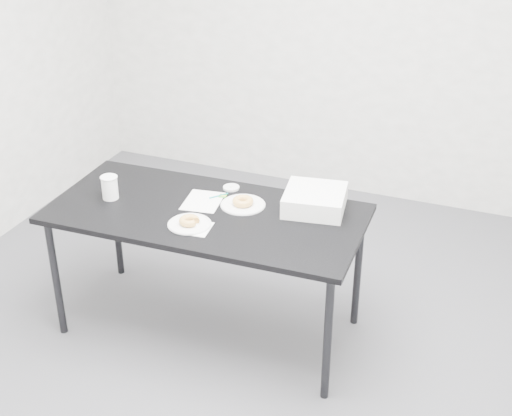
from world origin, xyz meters
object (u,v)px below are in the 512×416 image
at_px(donut_near, 189,221).
at_px(donut_far, 243,201).
at_px(pen, 219,196).
at_px(scorecard, 203,201).
at_px(plate_near, 190,224).
at_px(coffee_cup, 110,187).
at_px(table, 206,221).
at_px(plate_far, 243,205).
at_px(bakery_box, 315,200).

distance_m(donut_near, donut_far, 0.35).
bearing_deg(pen, scorecard, -176.42).
bearing_deg(pen, plate_near, -142.42).
bearing_deg(coffee_cup, table, 5.81).
bearing_deg(plate_near, coffee_cup, 168.26).
bearing_deg(donut_far, coffee_cup, -165.06).
distance_m(table, coffee_cup, 0.57).
xyz_separation_m(plate_near, donut_near, (0.00, 0.00, 0.02)).
distance_m(pen, donut_far, 0.17).
distance_m(donut_near, plate_far, 0.35).
relative_size(table, scorecard, 6.86).
relative_size(coffee_cup, bakery_box, 0.42).
relative_size(plate_near, donut_far, 1.98).
bearing_deg(coffee_cup, donut_near, -11.74).
relative_size(pen, donut_far, 1.01).
bearing_deg(donut_near, coffee_cup, 168.26).
height_order(scorecard, pen, pen).
distance_m(donut_far, bakery_box, 0.39).
bearing_deg(table, scorecard, 122.05).
xyz_separation_m(table, pen, (-0.01, 0.18, 0.06)).
bearing_deg(table, donut_far, 38.63).
distance_m(plate_near, bakery_box, 0.68).
xyz_separation_m(plate_far, donut_far, (0.00, 0.00, 0.02)).
distance_m(table, donut_near, 0.19).
relative_size(plate_far, coffee_cup, 1.84).
relative_size(scorecard, donut_near, 2.34).
relative_size(plate_near, bakery_box, 0.71).
xyz_separation_m(donut_near, bakery_box, (0.54, 0.41, 0.03)).
xyz_separation_m(plate_far, coffee_cup, (-0.71, -0.19, 0.06)).
height_order(table, bakery_box, bakery_box).
xyz_separation_m(coffee_cup, bakery_box, (1.08, 0.29, -0.01)).
bearing_deg(pen, donut_near, -142.42).
height_order(scorecard, plate_near, plate_near).
xyz_separation_m(plate_near, donut_far, (0.17, 0.30, 0.02)).
height_order(donut_near, bakery_box, bakery_box).
height_order(scorecard, plate_far, plate_far).
relative_size(donut_far, coffee_cup, 0.86).
height_order(scorecard, donut_near, donut_near).
distance_m(scorecard, plate_near, 0.27).
bearing_deg(donut_near, bakery_box, 36.85).
xyz_separation_m(plate_near, bakery_box, (0.54, 0.41, 0.05)).
xyz_separation_m(table, plate_near, (-0.01, -0.17, 0.06)).
xyz_separation_m(scorecard, coffee_cup, (-0.49, -0.15, 0.07)).
bearing_deg(pen, table, -139.06).
bearing_deg(coffee_cup, pen, 23.28).
height_order(table, coffee_cup, coffee_cup).
bearing_deg(donut_far, plate_far, 0.00).
distance_m(plate_near, coffee_cup, 0.55).
distance_m(table, bakery_box, 0.59).
distance_m(pen, coffee_cup, 0.60).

